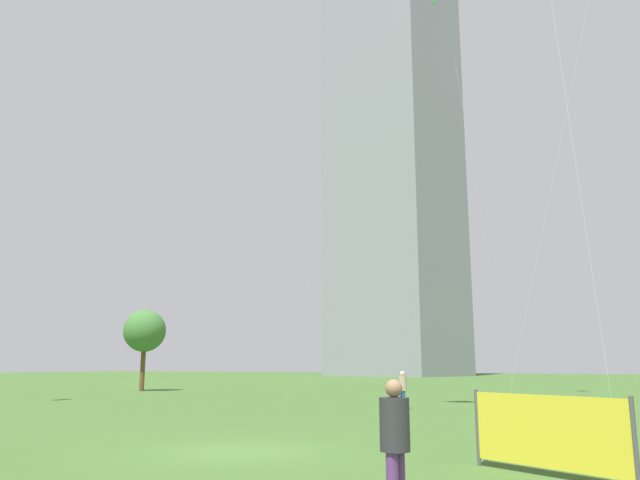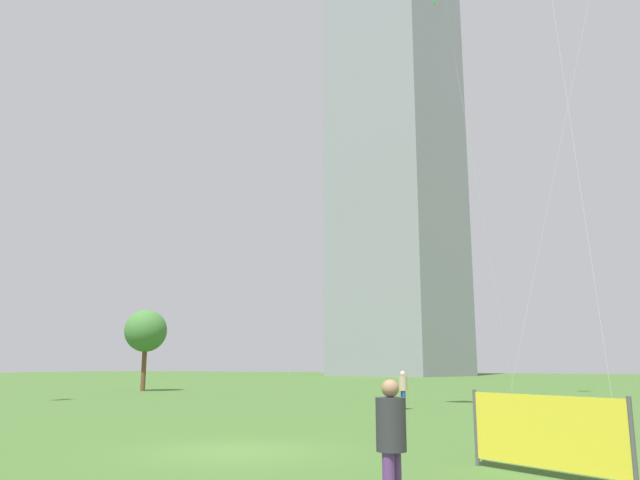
{
  "view_description": "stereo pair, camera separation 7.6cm",
  "coord_description": "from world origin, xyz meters",
  "px_view_note": "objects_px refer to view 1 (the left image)",
  "views": [
    {
      "loc": [
        8.9,
        -12.95,
        2.03
      ],
      "look_at": [
        -2.64,
        9.34,
        7.04
      ],
      "focal_mm": 35.13,
      "sensor_mm": 36.0,
      "label": 1
    },
    {
      "loc": [
        8.97,
        -12.92,
        2.03
      ],
      "look_at": [
        -2.64,
        9.34,
        7.04
      ],
      "focal_mm": 35.13,
      "sensor_mm": 36.0,
      "label": 2
    }
  ],
  "objects_px": {
    "event_banner": "(547,432)",
    "park_tree_1": "(145,331)",
    "person_standing_0": "(395,438)",
    "distant_highrise_0": "(393,123)",
    "person_standing_2": "(403,387)"
  },
  "relations": [
    {
      "from": "person_standing_0",
      "to": "park_tree_1",
      "type": "distance_m",
      "value": 44.07
    },
    {
      "from": "person_standing_0",
      "to": "event_banner",
      "type": "xyz_separation_m",
      "value": [
        1.33,
        4.44,
        -0.26
      ]
    },
    {
      "from": "person_standing_0",
      "to": "park_tree_1",
      "type": "height_order",
      "value": "park_tree_1"
    },
    {
      "from": "person_standing_0",
      "to": "event_banner",
      "type": "distance_m",
      "value": 4.64
    },
    {
      "from": "event_banner",
      "to": "park_tree_1",
      "type": "bearing_deg",
      "value": 142.93
    },
    {
      "from": "person_standing_2",
      "to": "event_banner",
      "type": "relative_size",
      "value": 0.57
    },
    {
      "from": "person_standing_0",
      "to": "park_tree_1",
      "type": "xyz_separation_m",
      "value": [
        -32.26,
        29.82,
        3.57
      ]
    },
    {
      "from": "park_tree_1",
      "to": "event_banner",
      "type": "relative_size",
      "value": 2.08
    },
    {
      "from": "person_standing_0",
      "to": "distant_highrise_0",
      "type": "height_order",
      "value": "distant_highrise_0"
    },
    {
      "from": "person_standing_0",
      "to": "person_standing_2",
      "type": "height_order",
      "value": "person_standing_0"
    },
    {
      "from": "person_standing_0",
      "to": "park_tree_1",
      "type": "relative_size",
      "value": 0.29
    },
    {
      "from": "event_banner",
      "to": "person_standing_2",
      "type": "bearing_deg",
      "value": 118.65
    },
    {
      "from": "distant_highrise_0",
      "to": "event_banner",
      "type": "xyz_separation_m",
      "value": [
        39.18,
        -97.86,
        -48.21
      ]
    },
    {
      "from": "person_standing_0",
      "to": "event_banner",
      "type": "relative_size",
      "value": 0.6
    },
    {
      "from": "distant_highrise_0",
      "to": "event_banner",
      "type": "distance_m",
      "value": 115.91
    }
  ]
}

